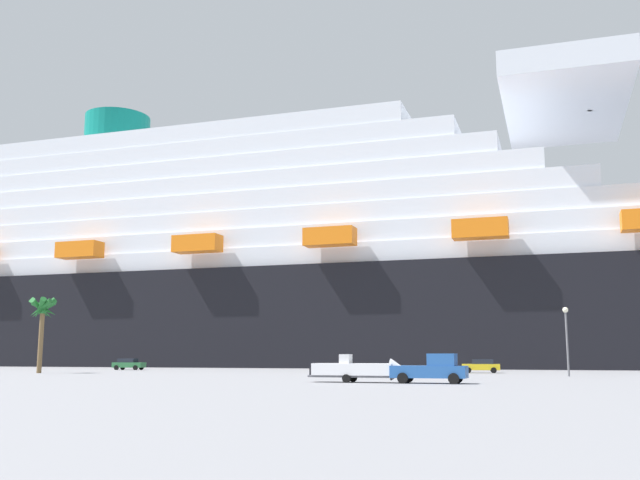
{
  "coord_description": "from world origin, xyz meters",
  "views": [
    {
      "loc": [
        13.53,
        -73.88,
        2.13
      ],
      "look_at": [
        -9.42,
        32.3,
        19.6
      ],
      "focal_mm": 40.03,
      "sensor_mm": 36.0,
      "label": 1
    }
  ],
  "objects_px": {
    "cruise_ship": "(239,275)",
    "street_lamp": "(566,330)",
    "parked_car_green_wagon": "(129,364)",
    "small_boat_on_trailer": "(362,370)",
    "parked_car_yellow_taxi": "(481,366)",
    "pickup_truck": "(432,369)",
    "palm_tree": "(42,313)"
  },
  "relations": [
    {
      "from": "cruise_ship",
      "to": "street_lamp",
      "type": "height_order",
      "value": "cruise_ship"
    },
    {
      "from": "cruise_ship",
      "to": "parked_car_green_wagon",
      "type": "height_order",
      "value": "cruise_ship"
    },
    {
      "from": "parked_car_green_wagon",
      "to": "small_boat_on_trailer",
      "type": "bearing_deg",
      "value": -44.33
    },
    {
      "from": "small_boat_on_trailer",
      "to": "street_lamp",
      "type": "xyz_separation_m",
      "value": [
        17.51,
        19.55,
        3.57
      ]
    },
    {
      "from": "street_lamp",
      "to": "parked_car_yellow_taxi",
      "type": "relative_size",
      "value": 1.56
    },
    {
      "from": "pickup_truck",
      "to": "cruise_ship",
      "type": "bearing_deg",
      "value": 118.56
    },
    {
      "from": "parked_car_green_wagon",
      "to": "palm_tree",
      "type": "bearing_deg",
      "value": -96.42
    },
    {
      "from": "pickup_truck",
      "to": "palm_tree",
      "type": "distance_m",
      "value": 51.02
    },
    {
      "from": "cruise_ship",
      "to": "parked_car_yellow_taxi",
      "type": "distance_m",
      "value": 63.5
    },
    {
      "from": "pickup_truck",
      "to": "street_lamp",
      "type": "relative_size",
      "value": 0.85
    },
    {
      "from": "palm_tree",
      "to": "cruise_ship",
      "type": "bearing_deg",
      "value": 83.83
    },
    {
      "from": "parked_car_green_wagon",
      "to": "parked_car_yellow_taxi",
      "type": "xyz_separation_m",
      "value": [
        48.1,
        -6.61,
        -0.0
      ]
    },
    {
      "from": "pickup_truck",
      "to": "small_boat_on_trailer",
      "type": "distance_m",
      "value": 5.46
    },
    {
      "from": "small_boat_on_trailer",
      "to": "parked_car_green_wagon",
      "type": "xyz_separation_m",
      "value": [
        -38.89,
        37.98,
        -0.13
      ]
    },
    {
      "from": "palm_tree",
      "to": "parked_car_green_wagon",
      "type": "relative_size",
      "value": 2.02
    },
    {
      "from": "cruise_ship",
      "to": "pickup_truck",
      "type": "xyz_separation_m",
      "value": [
        40.51,
        -74.43,
        -16.15
      ]
    },
    {
      "from": "cruise_ship",
      "to": "small_boat_on_trailer",
      "type": "xyz_separation_m",
      "value": [
        35.09,
        -73.82,
        -16.23
      ]
    },
    {
      "from": "small_boat_on_trailer",
      "to": "parked_car_green_wagon",
      "type": "bearing_deg",
      "value": 135.67
    },
    {
      "from": "street_lamp",
      "to": "parked_car_green_wagon",
      "type": "distance_m",
      "value": 59.45
    },
    {
      "from": "small_boat_on_trailer",
      "to": "palm_tree",
      "type": "height_order",
      "value": "palm_tree"
    },
    {
      "from": "pickup_truck",
      "to": "street_lamp",
      "type": "height_order",
      "value": "street_lamp"
    },
    {
      "from": "small_boat_on_trailer",
      "to": "street_lamp",
      "type": "relative_size",
      "value": 1.29
    },
    {
      "from": "small_boat_on_trailer",
      "to": "parked_car_yellow_taxi",
      "type": "height_order",
      "value": "small_boat_on_trailer"
    },
    {
      "from": "palm_tree",
      "to": "parked_car_green_wagon",
      "type": "height_order",
      "value": "palm_tree"
    },
    {
      "from": "pickup_truck",
      "to": "palm_tree",
      "type": "xyz_separation_m",
      "value": [
        -46.35,
        20.5,
        5.9
      ]
    },
    {
      "from": "palm_tree",
      "to": "street_lamp",
      "type": "bearing_deg",
      "value": -0.34
    },
    {
      "from": "cruise_ship",
      "to": "pickup_truck",
      "type": "distance_m",
      "value": 86.26
    },
    {
      "from": "parked_car_yellow_taxi",
      "to": "parked_car_green_wagon",
      "type": "bearing_deg",
      "value": 172.18
    },
    {
      "from": "palm_tree",
      "to": "parked_car_yellow_taxi",
      "type": "xyz_separation_m",
      "value": [
        50.14,
        11.48,
        -6.11
      ]
    },
    {
      "from": "palm_tree",
      "to": "parked_car_yellow_taxi",
      "type": "height_order",
      "value": "palm_tree"
    },
    {
      "from": "small_boat_on_trailer",
      "to": "parked_car_yellow_taxi",
      "type": "relative_size",
      "value": 2.02
    },
    {
      "from": "parked_car_yellow_taxi",
      "to": "street_lamp",
      "type": "bearing_deg",
      "value": -54.94
    }
  ]
}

